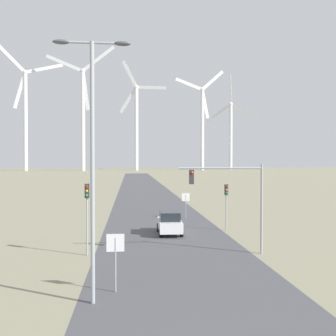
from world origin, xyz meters
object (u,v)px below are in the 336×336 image
at_px(wind_turbine_far_right, 231,129).
at_px(wind_turbine_far_left, 25,111).
at_px(traffic_light_post_near_right, 226,197).
at_px(wind_turbine_left, 83,110).
at_px(traffic_light_post_near_left, 87,203).
at_px(stop_sign_far, 186,201).
at_px(streetlamp, 92,141).
at_px(wind_turbine_right, 202,121).
at_px(traffic_light_mast_overhead, 232,189).
at_px(wind_turbine_center, 136,120).
at_px(stop_sign_near, 115,251).
at_px(car_approaching, 170,223).

bearing_deg(wind_turbine_far_right, wind_turbine_far_left, -167.58).
bearing_deg(wind_turbine_far_left, traffic_light_post_near_right, -71.03).
bearing_deg(wind_turbine_left, traffic_light_post_near_left, -83.21).
relative_size(stop_sign_far, wind_turbine_far_right, 0.04).
distance_m(streetlamp, wind_turbine_right, 220.48).
distance_m(traffic_light_post_near_left, traffic_light_mast_overhead, 9.18).
bearing_deg(traffic_light_mast_overhead, wind_turbine_far_right, 75.46).
height_order(traffic_light_post_near_left, wind_turbine_far_left, wind_turbine_far_left).
relative_size(streetlamp, wind_turbine_far_left, 0.16).
relative_size(stop_sign_far, wind_turbine_center, 0.04).
relative_size(stop_sign_far, traffic_light_post_near_right, 0.66).
bearing_deg(wind_turbine_center, stop_sign_near, -91.14).
bearing_deg(wind_turbine_far_left, wind_turbine_far_right, 12.42).
bearing_deg(wind_turbine_center, traffic_light_post_near_left, -91.75).
bearing_deg(car_approaching, streetlamp, -107.47).
height_order(traffic_light_post_near_right, car_approaching, traffic_light_post_near_right).
height_order(stop_sign_far, wind_turbine_left, wind_turbine_left).
height_order(car_approaching, wind_turbine_center, wind_turbine_center).
distance_m(traffic_light_post_near_left, wind_turbine_center, 207.12).
relative_size(wind_turbine_left, wind_turbine_center, 1.06).
xyz_separation_m(stop_sign_far, car_approaching, (-2.50, -8.35, -0.90)).
relative_size(traffic_light_mast_overhead, wind_turbine_right, 0.10).
bearing_deg(traffic_light_post_near_left, streetlamp, -82.28).
distance_m(wind_turbine_far_left, wind_turbine_far_right, 126.68).
relative_size(traffic_light_mast_overhead, car_approaching, 1.39).
relative_size(traffic_light_mast_overhead, wind_turbine_far_left, 0.08).
relative_size(car_approaching, wind_turbine_far_right, 0.07).
height_order(traffic_light_post_near_left, wind_turbine_far_right, wind_turbine_far_right).
distance_m(streetlamp, traffic_light_mast_overhead, 11.47).
bearing_deg(wind_turbine_right, traffic_light_post_near_right, -99.88).
distance_m(stop_sign_far, wind_turbine_far_left, 198.42).
xyz_separation_m(car_approaching, wind_turbine_right, (39.57, 199.79, 28.16)).
height_order(streetlamp, traffic_light_post_near_left, streetlamp).
bearing_deg(stop_sign_near, wind_turbine_center, 88.86).
height_order(traffic_light_post_near_right, wind_turbine_left, wind_turbine_left).
height_order(stop_sign_far, traffic_light_mast_overhead, traffic_light_mast_overhead).
height_order(traffic_light_mast_overhead, wind_turbine_center, wind_turbine_center).
relative_size(stop_sign_near, wind_turbine_right, 0.04).
xyz_separation_m(traffic_light_mast_overhead, wind_turbine_far_left, (-64.41, 200.85, 29.06)).
bearing_deg(wind_turbine_right, stop_sign_far, -100.96).
bearing_deg(wind_turbine_far_right, stop_sign_far, -105.74).
xyz_separation_m(stop_sign_near, wind_turbine_far_right, (66.22, 234.56, 24.75)).
height_order(stop_sign_far, traffic_light_post_near_left, traffic_light_post_near_left).
xyz_separation_m(traffic_light_post_near_right, traffic_light_mast_overhead, (-1.73, -8.42, 1.29)).
xyz_separation_m(streetlamp, wind_turbine_right, (44.30, 214.83, 22.31)).
xyz_separation_m(traffic_light_post_near_right, wind_turbine_center, (-4.58, 197.53, 26.49)).
xyz_separation_m(wind_turbine_far_left, wind_turbine_far_right, (123.55, 27.21, -6.62)).
height_order(stop_sign_near, wind_turbine_right, wind_turbine_right).
distance_m(streetlamp, wind_turbine_far_left, 217.78).
xyz_separation_m(streetlamp, wind_turbine_center, (5.13, 213.77, 22.60)).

